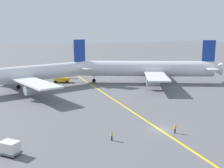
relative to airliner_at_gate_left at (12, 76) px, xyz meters
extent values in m
plane|color=slate|center=(19.50, -47.97, -5.06)|extent=(600.00, 600.00, 0.00)
cube|color=yellow|center=(20.55, -37.97, -5.06)|extent=(16.95, 118.94, 0.01)
cylinder|color=white|center=(-0.57, -0.10, 0.11)|extent=(52.63, 14.10, 4.97)
cone|color=white|center=(26.30, 4.68, 0.11)|extent=(4.24, 4.55, 3.98)
cube|color=white|center=(2.02, 0.36, -0.64)|extent=(14.23, 45.73, 0.44)
cube|color=white|center=(23.83, 4.24, 0.60)|extent=(5.43, 13.36, 0.28)
cube|color=#193899|center=(23.54, 4.19, 6.39)|extent=(4.40, 1.12, 7.61)
cylinder|color=#999EA3|center=(-1.19, 12.67, -2.44)|extent=(4.59, 3.30, 2.60)
cylinder|color=#999EA3|center=(3.26, -12.31, -2.44)|extent=(4.59, 3.30, 2.60)
cylinder|color=slate|center=(3.60, -2.81, -3.27)|extent=(0.28, 0.28, 2.28)
cylinder|color=black|center=(3.60, -2.81, -4.41)|extent=(1.38, 0.77, 1.30)
cylinder|color=slate|center=(2.41, 3.88, -3.27)|extent=(0.28, 0.28, 2.28)
cylinder|color=black|center=(2.41, 3.88, -4.41)|extent=(1.38, 0.77, 1.30)
cylinder|color=silver|center=(44.42, -6.30, 0.06)|extent=(42.78, 27.87, 5.41)
cone|color=silver|center=(23.34, 5.90, 0.06)|extent=(4.92, 5.71, 4.98)
cone|color=silver|center=(65.32, -18.39, 0.06)|extent=(5.28, 5.55, 4.33)
cube|color=silver|center=(46.42, -7.46, -0.76)|extent=(26.68, 39.74, 0.44)
cube|color=silver|center=(63.16, -17.14, 0.60)|extent=(9.28, 12.85, 0.28)
cube|color=#193899|center=(62.90, -16.99, 6.38)|extent=(3.99, 2.52, 7.24)
cylinder|color=#999EA3|center=(51.47, 3.27, -2.56)|extent=(4.94, 4.35, 2.60)
cylinder|color=#999EA3|center=(39.64, -17.18, -2.56)|extent=(4.94, 4.35, 2.60)
cylinder|color=slate|center=(45.58, -10.90, -3.39)|extent=(0.28, 0.28, 2.03)
cylinder|color=black|center=(45.58, -10.90, -4.41)|extent=(1.40, 1.13, 1.30)
cylinder|color=slate|center=(48.99, -5.01, -3.39)|extent=(0.28, 0.28, 2.03)
cylinder|color=black|center=(48.99, -5.01, -4.41)|extent=(1.40, 1.13, 1.30)
cylinder|color=slate|center=(28.39, 2.98, -3.39)|extent=(0.28, 0.28, 2.03)
cylinder|color=black|center=(28.39, 2.98, -4.41)|extent=(1.40, 1.13, 1.30)
cube|color=gold|center=(18.17, 8.52, -3.93)|extent=(6.07, 4.72, 1.36)
cube|color=#333D47|center=(17.08, 9.05, -2.80)|extent=(2.68, 2.72, 0.90)
cylinder|color=#4C4C51|center=(22.08, 6.62, -3.79)|extent=(2.96, 1.58, 0.20)
sphere|color=orange|center=(17.08, 9.05, -2.17)|extent=(0.24, 0.24, 0.24)
cylinder|color=black|center=(15.83, 8.24, -4.61)|extent=(0.94, 0.66, 0.90)
cylinder|color=black|center=(16.96, 10.55, -4.61)|extent=(0.94, 0.66, 0.90)
cylinder|color=black|center=(19.39, 6.50, -4.61)|extent=(0.94, 0.66, 0.90)
cylinder|color=black|center=(20.52, 8.81, -4.61)|extent=(0.94, 0.66, 0.90)
cube|color=slate|center=(-7.95, -46.45, -4.64)|extent=(3.70, 3.88, 0.25)
cube|color=silver|center=(-7.95, -46.45, -3.71)|extent=(3.30, 3.44, 1.60)
cylinder|color=black|center=(-8.97, -46.28, -4.76)|extent=(0.53, 0.60, 0.60)
cylinder|color=black|center=(-7.86, -45.42, -4.76)|extent=(0.53, 0.60, 0.60)
cylinder|color=black|center=(-8.05, -47.47, -4.76)|extent=(0.53, 0.60, 0.60)
cylinder|color=black|center=(-6.94, -46.61, -4.76)|extent=(0.53, 0.60, 0.60)
cylinder|color=black|center=(20.52, -50.77, -4.63)|extent=(0.28, 0.28, 0.86)
cylinder|color=orange|center=(20.52, -50.77, -3.89)|extent=(0.36, 0.36, 0.61)
sphere|color=beige|center=(20.52, -50.77, -3.47)|extent=(0.23, 0.23, 0.23)
cylinder|color=#F24C19|center=(20.77, -50.94, -3.77)|extent=(0.05, 0.05, 0.40)
cylinder|color=black|center=(8.53, -48.51, -4.65)|extent=(0.28, 0.28, 0.83)
cylinder|color=#D1E02D|center=(8.53, -48.51, -3.93)|extent=(0.36, 0.36, 0.59)
sphere|color=brown|center=(8.53, -48.51, -3.53)|extent=(0.23, 0.23, 0.23)
camera|label=1|loc=(-13.55, -90.56, 13.94)|focal=46.70mm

